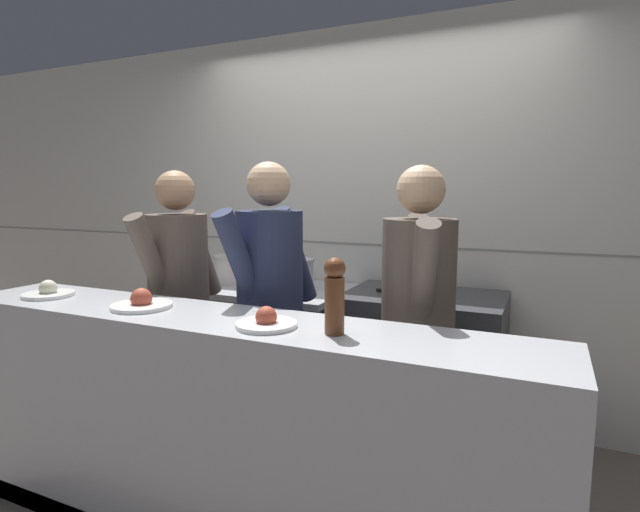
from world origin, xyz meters
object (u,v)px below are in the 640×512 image
(plated_dish_appetiser, at_px, (142,303))
(pepper_mill, at_px, (335,294))
(plated_dish_main, at_px, (48,292))
(chef_head_cook, at_px, (179,301))
(chefs_knife, at_px, (394,294))
(chef_sous, at_px, (270,308))
(chef_line, at_px, (417,325))
(plated_dish_dessert, at_px, (266,322))
(sauce_pot, at_px, (296,273))
(oven_range, at_px, (267,349))
(stock_pot, at_px, (231,268))

(plated_dish_appetiser, height_order, pepper_mill, pepper_mill)
(plated_dish_main, distance_m, chef_head_cook, 0.65)
(chefs_knife, xyz_separation_m, pepper_mill, (0.11, -1.14, 0.23))
(pepper_mill, distance_m, chef_sous, 0.82)
(plated_dish_appetiser, relative_size, chef_line, 0.16)
(plated_dish_dessert, xyz_separation_m, chef_head_cook, (-0.89, 0.55, -0.12))
(sauce_pot, distance_m, chef_line, 1.16)
(sauce_pot, height_order, plated_dish_dessert, plated_dish_dessert)
(sauce_pot, bearing_deg, chef_sous, -72.98)
(plated_dish_dessert, height_order, chef_head_cook, chef_head_cook)
(plated_dish_dessert, bearing_deg, oven_range, 120.86)
(pepper_mill, distance_m, chef_line, 0.65)
(pepper_mill, bearing_deg, chef_line, 74.00)
(chef_head_cook, bearing_deg, pepper_mill, -23.42)
(plated_dish_appetiser, distance_m, chef_line, 1.24)
(chefs_knife, bearing_deg, oven_range, 174.39)
(stock_pot, xyz_separation_m, sauce_pot, (0.51, -0.01, 0.00))
(oven_range, relative_size, chef_sous, 0.67)
(chefs_knife, height_order, chef_sous, chef_sous)
(plated_dish_appetiser, relative_size, chef_head_cook, 0.16)
(chef_sous, bearing_deg, sauce_pot, 118.93)
(oven_range, height_order, chef_line, chef_line)
(oven_range, distance_m, pepper_mill, 1.75)
(pepper_mill, xyz_separation_m, chef_line, (0.17, 0.58, -0.24))
(pepper_mill, height_order, chef_head_cook, chef_head_cook)
(plated_dish_dessert, relative_size, chef_line, 0.15)
(chefs_knife, relative_size, chef_line, 0.19)
(oven_range, distance_m, chef_sous, 0.96)
(stock_pot, bearing_deg, chef_line, -24.00)
(plated_dish_dessert, height_order, chef_line, chef_line)
(oven_range, height_order, sauce_pot, sauce_pot)
(chefs_knife, height_order, pepper_mill, pepper_mill)
(oven_range, relative_size, plated_dish_dessert, 4.68)
(stock_pot, xyz_separation_m, chefs_knife, (1.20, -0.09, -0.06))
(oven_range, bearing_deg, stock_pot, 179.45)
(plated_dish_main, bearing_deg, chef_sous, 28.88)
(stock_pot, distance_m, plated_dish_main, 1.25)
(plated_dish_main, relative_size, pepper_mill, 0.85)
(oven_range, bearing_deg, plated_dish_appetiser, -85.99)
(plated_dish_dessert, bearing_deg, pepper_mill, 4.35)
(plated_dish_dessert, xyz_separation_m, chef_sous, (-0.31, 0.56, -0.10))
(stock_pot, relative_size, plated_dish_main, 0.99)
(stock_pot, distance_m, chef_sous, 1.01)
(pepper_mill, bearing_deg, plated_dish_appetiser, 178.82)
(oven_range, relative_size, pepper_mill, 3.93)
(chef_head_cook, distance_m, chef_line, 1.33)
(plated_dish_dessert, xyz_separation_m, pepper_mill, (0.27, 0.02, 0.13))
(pepper_mill, relative_size, chef_sous, 0.17)
(sauce_pot, relative_size, chef_head_cook, 0.15)
(chefs_knife, height_order, chef_head_cook, chef_head_cook)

